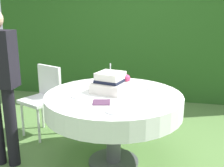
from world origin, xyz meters
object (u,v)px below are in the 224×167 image
(cake_table, at_px, (114,104))
(napkin_stack, at_px, (101,102))
(garden_chair, at_px, (44,94))
(serving_plate_left, at_px, (78,96))
(serving_plate_near, at_px, (152,88))
(wedding_cake, at_px, (111,83))
(serving_plate_far, at_px, (114,111))

(cake_table, xyz_separation_m, napkin_stack, (-0.05, -0.28, 0.11))
(garden_chair, bearing_deg, serving_plate_left, -43.92)
(serving_plate_near, distance_m, napkin_stack, 0.69)
(wedding_cake, relative_size, serving_plate_far, 2.88)
(garden_chair, bearing_deg, napkin_stack, -39.37)
(serving_plate_far, height_order, garden_chair, garden_chair)
(serving_plate_left, height_order, garden_chair, garden_chair)
(serving_plate_near, height_order, napkin_stack, serving_plate_near)
(serving_plate_near, relative_size, serving_plate_far, 0.99)
(cake_table, distance_m, serving_plate_left, 0.37)
(wedding_cake, xyz_separation_m, serving_plate_left, (-0.27, -0.24, -0.09))
(wedding_cake, distance_m, garden_chair, 1.13)
(cake_table, xyz_separation_m, serving_plate_far, (0.11, -0.48, 0.11))
(wedding_cake, xyz_separation_m, serving_plate_near, (0.41, 0.20, -0.09))
(cake_table, height_order, serving_plate_left, serving_plate_left)
(cake_table, distance_m, serving_plate_far, 0.51)
(serving_plate_far, distance_m, serving_plate_left, 0.53)
(garden_chair, bearing_deg, cake_table, -26.87)
(serving_plate_left, xyz_separation_m, garden_chair, (-0.71, 0.69, -0.23))
(cake_table, bearing_deg, serving_plate_far, -77.26)
(serving_plate_near, relative_size, napkin_stack, 0.85)
(serving_plate_left, distance_m, napkin_stack, 0.29)
(serving_plate_left, xyz_separation_m, napkin_stack, (0.26, -0.11, -0.00))
(serving_plate_near, bearing_deg, serving_plate_left, -147.20)
(napkin_stack, bearing_deg, wedding_cake, 88.74)
(serving_plate_near, height_order, garden_chair, garden_chair)
(wedding_cake, relative_size, garden_chair, 0.44)
(serving_plate_near, bearing_deg, serving_plate_far, -108.52)
(serving_plate_far, bearing_deg, cake_table, 102.74)
(serving_plate_left, relative_size, napkin_stack, 0.88)
(serving_plate_near, relative_size, garden_chair, 0.15)
(cake_table, bearing_deg, napkin_stack, -100.63)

